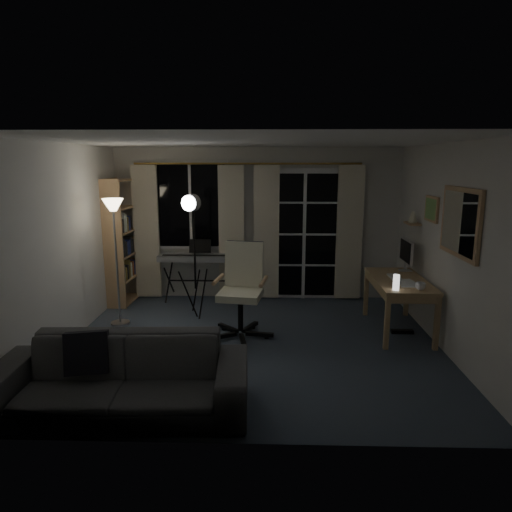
{
  "coord_description": "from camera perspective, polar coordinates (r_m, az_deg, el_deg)",
  "views": [
    {
      "loc": [
        0.2,
        -5.22,
        2.19
      ],
      "look_at": [
        0.03,
        0.35,
        1.03
      ],
      "focal_mm": 32.0,
      "sensor_mm": 36.0,
      "label": 1
    }
  ],
  "objects": [
    {
      "name": "framed_print",
      "position": [
        6.14,
        21.1,
        5.5
      ],
      "size": [
        0.03,
        0.42,
        0.32
      ],
      "color": "tan",
      "rests_on": "floor"
    },
    {
      "name": "bookshelf",
      "position": [
        7.43,
        -16.55,
        1.45
      ],
      "size": [
        0.34,
        0.91,
        1.94
      ],
      "rotation": [
        0.0,
        0.0,
        -0.04
      ],
      "color": "tan",
      "rests_on": "floor"
    },
    {
      "name": "french_door",
      "position": [
        7.3,
        6.02,
        2.56
      ],
      "size": [
        1.32,
        0.09,
        2.11
      ],
      "color": "white",
      "rests_on": "floor"
    },
    {
      "name": "torchiere_lamp",
      "position": [
        6.27,
        -17.32,
        3.82
      ],
      "size": [
        0.29,
        0.29,
        1.71
      ],
      "rotation": [
        0.0,
        0.0,
        0.05
      ],
      "color": "#B2B2B7",
      "rests_on": "floor"
    },
    {
      "name": "monitor",
      "position": [
        6.58,
        18.27,
        0.46
      ],
      "size": [
        0.17,
        0.5,
        0.44
      ],
      "rotation": [
        0.0,
        0.0,
        -0.01
      ],
      "color": "silver",
      "rests_on": "desk"
    },
    {
      "name": "wall_shelf",
      "position": [
        6.61,
        19.01,
        4.37
      ],
      "size": [
        0.16,
        0.3,
        0.18
      ],
      "color": "tan",
      "rests_on": "floor"
    },
    {
      "name": "desk_clutter",
      "position": [
        5.97,
        17.44,
        -4.7
      ],
      "size": [
        0.42,
        0.79,
        0.89
      ],
      "rotation": [
        0.0,
        0.0,
        -0.01
      ],
      "color": "white",
      "rests_on": "desk"
    },
    {
      "name": "mug",
      "position": [
        5.71,
        19.87,
        -3.45
      ],
      "size": [
        0.12,
        0.09,
        0.11
      ],
      "primitive_type": "imported",
      "rotation": [
        0.0,
        0.0,
        -0.01
      ],
      "color": "silver",
      "rests_on": "desk"
    },
    {
      "name": "curtains",
      "position": [
        7.19,
        -1.0,
        3.03
      ],
      "size": [
        3.6,
        0.07,
        2.13
      ],
      "color": "gold",
      "rests_on": "floor"
    },
    {
      "name": "studio_light",
      "position": [
        6.35,
        -8.03,
        4.81
      ],
      "size": [
        0.4,
        0.41,
        1.78
      ],
      "rotation": [
        0.0,
        0.0,
        -0.39
      ],
      "color": "black",
      "rests_on": "floor"
    },
    {
      "name": "desk",
      "position": [
        6.18,
        17.47,
        -3.54
      ],
      "size": [
        0.66,
        1.31,
        0.7
      ],
      "rotation": [
        0.0,
        0.0,
        -0.01
      ],
      "color": "#A57C55",
      "rests_on": "floor"
    },
    {
      "name": "sofa",
      "position": [
        4.27,
        -16.7,
        -12.98
      ],
      "size": [
        2.25,
        0.74,
        0.87
      ],
      "rotation": [
        0.0,
        0.0,
        0.04
      ],
      "color": "#323235",
      "rests_on": "floor"
    },
    {
      "name": "floor",
      "position": [
        5.66,
        -0.44,
        -11.06
      ],
      "size": [
        4.5,
        4.0,
        0.02
      ],
      "primitive_type": "cube",
      "color": "#373F50",
      "rests_on": "ground"
    },
    {
      "name": "window",
      "position": [
        7.33,
        -8.16,
        6.28
      ],
      "size": [
        1.2,
        0.08,
        1.4
      ],
      "color": "white",
      "rests_on": "floor"
    },
    {
      "name": "office_chair",
      "position": [
        5.8,
        -1.69,
        -3.14
      ],
      "size": [
        0.81,
        0.81,
        1.18
      ],
      "rotation": [
        0.0,
        0.0,
        -0.15
      ],
      "color": "black",
      "rests_on": "floor"
    },
    {
      "name": "keyboard_piano",
      "position": [
        7.15,
        -7.08,
        -0.33
      ],
      "size": [
        1.27,
        0.61,
        0.92
      ],
      "rotation": [
        0.0,
        0.0,
        -0.0
      ],
      "color": "black",
      "rests_on": "floor"
    },
    {
      "name": "wall_mirror",
      "position": [
        5.31,
        24.16,
        3.85
      ],
      "size": [
        0.04,
        0.94,
        0.74
      ],
      "color": "tan",
      "rests_on": "floor"
    }
  ]
}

